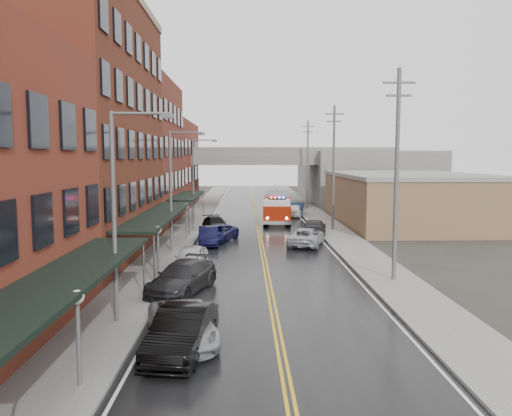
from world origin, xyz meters
name	(u,v)px	position (x,y,z in m)	size (l,w,h in m)	color
road	(260,239)	(0.00, 30.00, 0.01)	(11.00, 160.00, 0.02)	black
sidewalk_left	(176,239)	(-7.30, 30.00, 0.07)	(3.00, 160.00, 0.15)	slate
sidewalk_right	(344,238)	(7.30, 30.00, 0.07)	(3.00, 160.00, 0.15)	slate
curb_left	(195,239)	(-5.65, 30.00, 0.07)	(0.30, 160.00, 0.15)	gray
curb_right	(325,238)	(5.65, 30.00, 0.07)	(0.30, 160.00, 0.15)	gray
brick_building_b	(75,130)	(-13.30, 23.00, 9.00)	(9.00, 20.00, 18.00)	#4E1F14
brick_building_c	(132,153)	(-13.30, 40.50, 7.50)	(9.00, 15.00, 15.00)	brown
brick_building_far	(160,165)	(-13.30, 58.00, 6.00)	(9.00, 20.00, 12.00)	maroon
tan_building	(407,200)	(16.00, 40.00, 2.50)	(14.00, 22.00, 5.00)	olive
right_far_block	(361,176)	(18.00, 70.00, 4.00)	(18.00, 30.00, 8.00)	slate
awning_0	(64,278)	(-7.49, 4.00, 2.99)	(2.60, 16.00, 3.09)	black
awning_1	(159,215)	(-7.49, 23.00, 2.99)	(2.60, 18.00, 3.09)	black
awning_2	(187,196)	(-7.49, 40.50, 2.99)	(2.60, 13.00, 3.09)	black
globe_lamp_0	(78,316)	(-6.40, 2.00, 2.31)	(0.44, 0.44, 3.12)	#59595B
globe_lamp_1	(158,240)	(-6.40, 16.00, 2.31)	(0.44, 0.44, 3.12)	#59595B
globe_lamp_2	(186,213)	(-6.40, 30.00, 2.31)	(0.44, 0.44, 3.12)	#59595B
street_lamp_0	(120,203)	(-6.55, 8.00, 5.19)	(2.64, 0.22, 9.00)	#59595B
street_lamp_1	(174,183)	(-6.55, 24.00, 5.19)	(2.64, 0.22, 9.00)	#59595B
street_lamp_2	(196,175)	(-6.55, 40.00, 5.19)	(2.64, 0.22, 9.00)	#59595B
utility_pole_0	(397,172)	(7.20, 15.00, 6.31)	(1.80, 0.24, 12.00)	#59595B
utility_pole_1	(334,166)	(7.20, 35.00, 6.31)	(1.80, 0.24, 12.00)	#59595B
utility_pole_2	(308,163)	(7.20, 55.00, 6.31)	(1.80, 0.24, 12.00)	#59595B
overpass	(254,165)	(0.00, 62.00, 5.99)	(40.00, 10.00, 7.50)	slate
fire_truck	(277,207)	(2.18, 40.72, 1.75)	(4.09, 9.06, 3.24)	maroon
parked_car_left_1	(182,332)	(-3.60, 4.70, 0.83)	(1.76, 5.05, 1.66)	black
parked_car_left_2	(182,324)	(-3.75, 5.86, 0.71)	(2.37, 5.14, 1.43)	gray
parked_car_left_3	(182,277)	(-4.62, 13.00, 0.80)	(2.24, 5.52, 1.60)	#242426
parked_car_left_4	(191,258)	(-4.74, 18.15, 0.77)	(1.83, 4.54, 1.55)	silver
parked_car_left_5	(208,236)	(-4.29, 27.20, 0.74)	(1.56, 4.48, 1.48)	black
parked_car_left_6	(218,233)	(-3.60, 29.16, 0.68)	(2.25, 4.89, 1.36)	#121343
parked_car_left_7	(215,224)	(-4.18, 34.80, 0.70)	(1.97, 4.84, 1.40)	black
parked_car_right_0	(306,237)	(3.60, 26.73, 0.73)	(2.44, 5.28, 1.47)	#ACAFB5
parked_car_right_1	(314,228)	(5.00, 32.02, 0.72)	(2.03, 5.00, 1.45)	#252527
parked_car_right_2	(295,210)	(4.66, 46.20, 0.78)	(1.85, 4.59, 1.56)	white
parked_car_right_3	(297,209)	(5.00, 47.80, 0.81)	(1.71, 4.90, 1.61)	black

